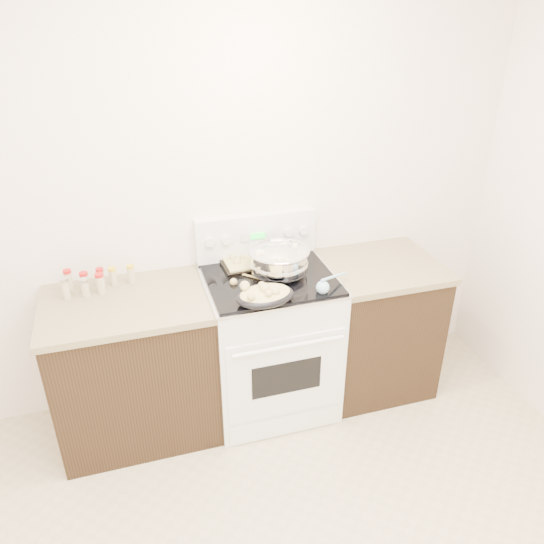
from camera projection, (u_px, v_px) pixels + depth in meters
name	position (u px, v px, depth m)	size (l,w,h in m)	color
room_shell	(294.00, 286.00, 1.48)	(4.10, 3.60, 2.75)	white
counter_left	(135.00, 366.00, 3.14)	(0.93, 0.67, 0.92)	black
counter_right	(374.00, 324.00, 3.54)	(0.73, 0.67, 0.92)	black
kitchen_range	(269.00, 340.00, 3.34)	(0.78, 0.73, 1.22)	white
mixing_bowl	(279.00, 262.00, 3.11)	(0.46, 0.46, 0.21)	silver
roasting_pan	(265.00, 295.00, 2.84)	(0.35, 0.27, 0.12)	black
baking_sheet	(252.00, 261.00, 3.27)	(0.40, 0.29, 0.06)	black
wooden_spoon	(237.00, 279.00, 3.07)	(0.20, 0.19, 0.04)	tan
blue_ladle	(324.00, 286.00, 2.96)	(0.24, 0.17, 0.10)	#91C3D9
spice_jars	(92.00, 281.00, 3.00)	(0.40, 0.14, 0.13)	#BFB28C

